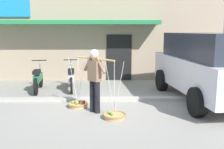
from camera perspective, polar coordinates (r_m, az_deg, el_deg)
ground_plane at (r=7.35m, az=-2.39°, el=-7.36°), size 90.00×90.00×0.00m
sidewalk_curb at (r=8.01m, az=-2.30°, el=-5.54°), size 20.00×0.24×0.10m
fruit_vendor at (r=6.69m, az=-3.94°, el=-0.48°), size 1.05×1.02×1.70m
fruit_basket_left_side at (r=7.42m, az=-7.65°, el=-6.63°), size 0.60×0.60×1.45m
fruit_basket_right_side at (r=6.44m, az=0.53°, el=-9.16°), size 0.60×0.60×1.45m
motorcycle_nearest_shop at (r=9.53m, az=-16.28°, el=-0.95°), size 0.54×1.82×1.09m
motorcycle_second_in_row at (r=9.45m, az=-9.15°, el=-0.76°), size 0.54×1.81×1.09m
parked_truck at (r=8.37m, az=20.65°, el=2.06°), size 2.50×4.96×2.10m
storefront_building at (r=13.66m, az=-7.24°, el=9.48°), size 13.00×6.00×4.20m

